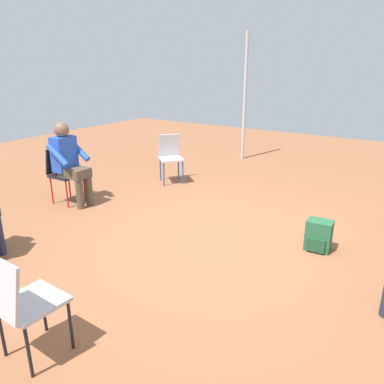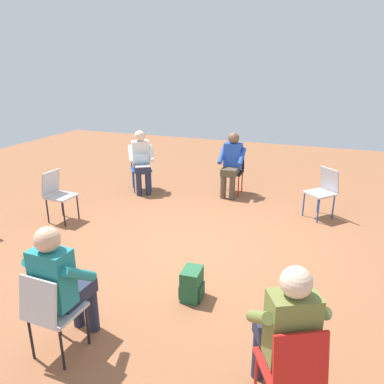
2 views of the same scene
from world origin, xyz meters
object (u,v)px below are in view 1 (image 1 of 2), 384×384
person_in_blue (69,160)px  chair_east (63,171)px  chair_north (21,300)px  backpack_near_laptop_user (318,237)px  chair_southeast (170,155)px

person_in_blue → chair_east: bearing=-90.0°
chair_north → backpack_near_laptop_user: chair_north is taller
chair_southeast → chair_east: bearing=19.2°
chair_southeast → person_in_blue: bearing=23.9°
chair_north → chair_east: same height
chair_east → chair_southeast: (-0.74, -1.76, 0.00)m
backpack_near_laptop_user → person_in_blue: bearing=8.3°
chair_north → person_in_blue: (2.29, -2.33, 0.20)m
chair_east → chair_southeast: size_ratio=1.00×
chair_north → chair_southeast: (1.72, -4.09, 0.00)m
chair_east → person_in_blue: bearing=90.0°
person_in_blue → chair_southeast: bearing=160.5°
chair_north → person_in_blue: size_ratio=0.69×
chair_east → chair_southeast: bearing=155.7°
chair_east → backpack_near_laptop_user: 3.80m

